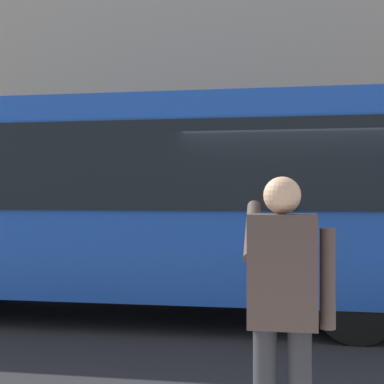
# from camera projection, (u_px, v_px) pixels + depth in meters

# --- Properties ---
(ground_plane) EXTENTS (60.00, 60.00, 0.00)m
(ground_plane) POSITION_uv_depth(u_px,v_px,m) (287.00, 324.00, 7.32)
(ground_plane) COLOR #232326
(building_facade_far) EXTENTS (28.00, 1.55, 12.00)m
(building_facade_far) POSITION_uv_depth(u_px,v_px,m) (285.00, 30.00, 14.04)
(building_facade_far) COLOR #A89E8E
(building_facade_far) RESTS_ON ground_plane
(red_bus) EXTENTS (9.05, 2.54, 3.08)m
(red_bus) POSITION_uv_depth(u_px,v_px,m) (131.00, 198.00, 7.92)
(red_bus) COLOR #1947AD
(red_bus) RESTS_ON ground_plane
(pedestrian_photographer) EXTENTS (0.53, 0.52, 1.70)m
(pedestrian_photographer) POSITION_uv_depth(u_px,v_px,m) (283.00, 298.00, 3.18)
(pedestrian_photographer) COLOR #2D2D33
(pedestrian_photographer) RESTS_ON sidewalk_curb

